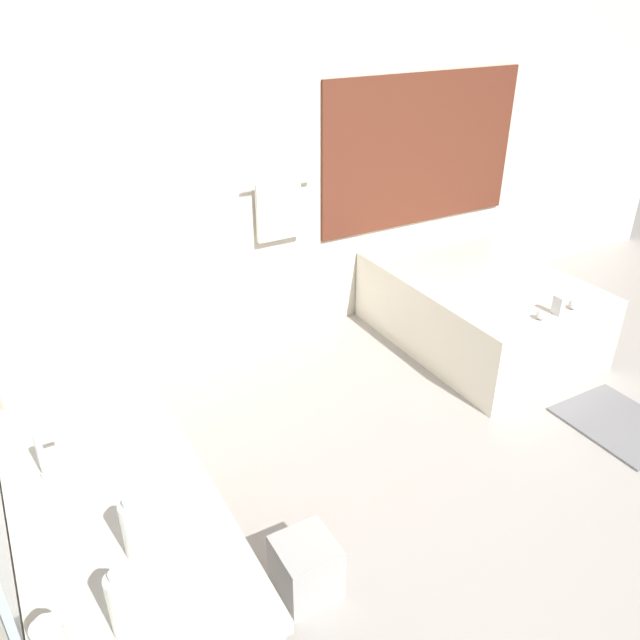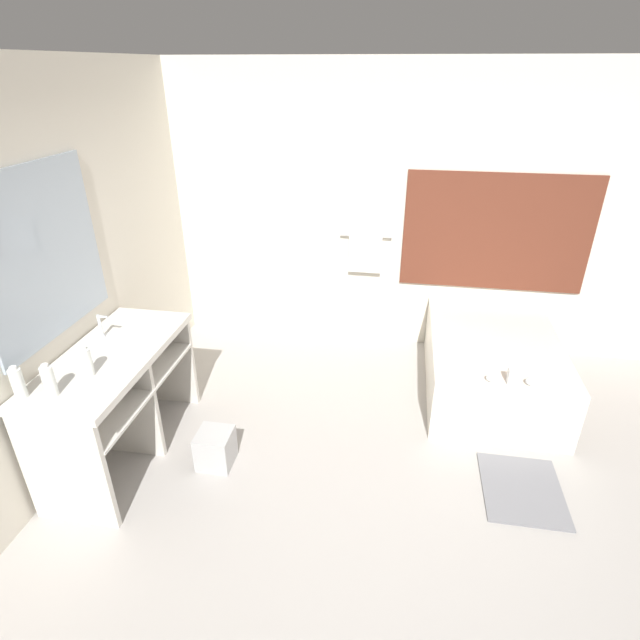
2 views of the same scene
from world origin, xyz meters
The scene contains 11 objects.
ground_plane centered at (0.00, 0.00, 0.00)m, with size 16.00×16.00×0.00m, color #A8A39E.
wall_back_with_blinds centered at (0.03, 2.23, 1.34)m, with size 7.40×0.13×2.70m.
wall_left_with_mirror centered at (-2.23, 0.00, 1.35)m, with size 0.08×7.40×2.70m.
vanity_counter centered at (-1.88, 0.17, 0.62)m, with size 0.62×1.37×0.86m.
sink_faucet centered at (-2.05, 0.35, 0.95)m, with size 0.09×0.04×0.18m.
bathtub centered at (0.90, 1.42, 0.29)m, with size 1.08×1.54×0.65m.
water_bottle_1 centered at (-2.13, -0.40, 0.96)m, with size 0.07×0.07×0.21m.
water_bottle_2 centered at (-1.95, -0.35, 0.96)m, with size 0.07×0.07×0.22m.
water_bottle_3 centered at (-1.86, -0.12, 0.96)m, with size 0.07×0.07×0.21m.
waste_bin centered at (-1.18, 0.13, 0.14)m, with size 0.25×0.25×0.27m.
bath_mat centered at (0.99, 0.22, 0.01)m, with size 0.54×0.64×0.02m.
Camera 2 is at (0.03, -2.51, 2.63)m, focal length 28.00 mm.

